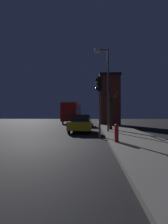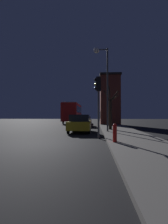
{
  "view_description": "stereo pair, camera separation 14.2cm",
  "coord_description": "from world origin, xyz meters",
  "px_view_note": "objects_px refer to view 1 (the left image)",
  "views": [
    {
      "loc": [
        2.41,
        -8.88,
        1.47
      ],
      "look_at": [
        1.19,
        12.84,
        1.87
      ],
      "focal_mm": 28.0,
      "sensor_mm": 36.0,
      "label": 1
    },
    {
      "loc": [
        2.55,
        -8.87,
        1.47
      ],
      "look_at": [
        1.19,
        12.84,
        1.87
      ],
      "focal_mm": 28.0,
      "sensor_mm": 36.0,
      "label": 2
    }
  ],
  "objects_px": {
    "bus": "(72,112)",
    "fire_hydrant": "(117,132)",
    "car_near_lane": "(80,123)",
    "traffic_light": "(99,94)",
    "car_mid_lane": "(84,121)",
    "streetlamp": "(103,71)",
    "bare_tree": "(111,110)"
  },
  "relations": [
    {
      "from": "traffic_light",
      "to": "car_near_lane",
      "type": "height_order",
      "value": "traffic_light"
    },
    {
      "from": "bare_tree",
      "to": "bus",
      "type": "bearing_deg",
      "value": 109.65
    },
    {
      "from": "traffic_light",
      "to": "fire_hydrant",
      "type": "height_order",
      "value": "traffic_light"
    },
    {
      "from": "streetlamp",
      "to": "bare_tree",
      "type": "bearing_deg",
      "value": 67.86
    },
    {
      "from": "bare_tree",
      "to": "car_mid_lane",
      "type": "bearing_deg",
      "value": 114.7
    },
    {
      "from": "traffic_light",
      "to": "car_mid_lane",
      "type": "xyz_separation_m",
      "value": [
        -1.6,
        11.68,
        -2.07
      ]
    },
    {
      "from": "car_near_lane",
      "to": "fire_hydrant",
      "type": "relative_size",
      "value": 4.3
    },
    {
      "from": "streetlamp",
      "to": "fire_hydrant",
      "type": "bearing_deg",
      "value": -86.5
    },
    {
      "from": "bare_tree",
      "to": "fire_hydrant",
      "type": "bearing_deg",
      "value": -93.56
    },
    {
      "from": "bus",
      "to": "car_near_lane",
      "type": "height_order",
      "value": "bus"
    },
    {
      "from": "streetlamp",
      "to": "fire_hydrant",
      "type": "distance_m",
      "value": 7.33
    },
    {
      "from": "fire_hydrant",
      "to": "car_near_lane",
      "type": "bearing_deg",
      "value": 109.96
    },
    {
      "from": "bus",
      "to": "fire_hydrant",
      "type": "xyz_separation_m",
      "value": [
        5.12,
        -23.54,
        -1.52
      ]
    },
    {
      "from": "streetlamp",
      "to": "car_mid_lane",
      "type": "relative_size",
      "value": 1.52
    },
    {
      "from": "traffic_light",
      "to": "bare_tree",
      "type": "relative_size",
      "value": 0.93
    },
    {
      "from": "car_mid_lane",
      "to": "fire_hydrant",
      "type": "distance_m",
      "value": 14.25
    },
    {
      "from": "fire_hydrant",
      "to": "bare_tree",
      "type": "bearing_deg",
      "value": 86.44
    },
    {
      "from": "streetlamp",
      "to": "traffic_light",
      "type": "distance_m",
      "value": 4.14
    },
    {
      "from": "traffic_light",
      "to": "car_mid_lane",
      "type": "relative_size",
      "value": 0.85
    },
    {
      "from": "streetlamp",
      "to": "bus",
      "type": "height_order",
      "value": "streetlamp"
    },
    {
      "from": "bare_tree",
      "to": "streetlamp",
      "type": "bearing_deg",
      "value": -112.14
    },
    {
      "from": "car_near_lane",
      "to": "car_mid_lane",
      "type": "xyz_separation_m",
      "value": [
        -0.11,
        7.8,
        -0.03
      ]
    },
    {
      "from": "bare_tree",
      "to": "car_near_lane",
      "type": "bearing_deg",
      "value": -150.38
    },
    {
      "from": "traffic_light",
      "to": "car_near_lane",
      "type": "bearing_deg",
      "value": 110.97
    },
    {
      "from": "bus",
      "to": "car_near_lane",
      "type": "distance_m",
      "value": 17.57
    },
    {
      "from": "car_mid_lane",
      "to": "bus",
      "type": "bearing_deg",
      "value": 106.14
    },
    {
      "from": "car_mid_lane",
      "to": "streetlamp",
      "type": "bearing_deg",
      "value": -76.27
    },
    {
      "from": "bare_tree",
      "to": "bus",
      "type": "relative_size",
      "value": 0.41
    },
    {
      "from": "fire_hydrant",
      "to": "car_mid_lane",
      "type": "bearing_deg",
      "value": 99.6
    },
    {
      "from": "car_mid_lane",
      "to": "fire_hydrant",
      "type": "height_order",
      "value": "car_mid_lane"
    },
    {
      "from": "bus",
      "to": "car_mid_lane",
      "type": "height_order",
      "value": "bus"
    },
    {
      "from": "bus",
      "to": "car_mid_lane",
      "type": "xyz_separation_m",
      "value": [
        2.75,
        -9.49,
        -1.4
      ]
    }
  ]
}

